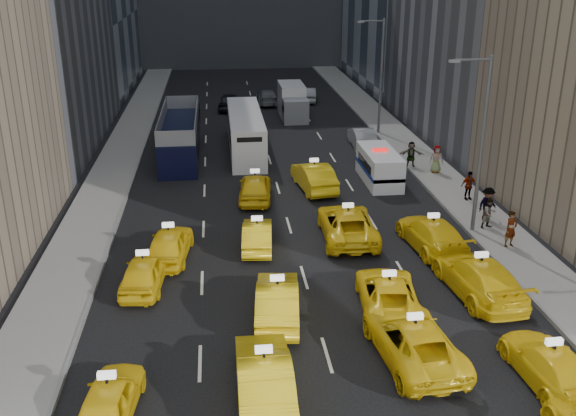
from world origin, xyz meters
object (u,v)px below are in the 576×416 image
object	(u,v)px
box_truck	(292,102)
pedestrian_0	(511,229)
double_decker	(180,134)
nypd_van	(379,167)
city_bus	(245,132)

from	to	relation	value
box_truck	pedestrian_0	size ratio (longest dim) A/B	3.54
double_decker	box_truck	world-z (taller)	double_decker
double_decker	pedestrian_0	xyz separation A→B (m)	(16.50, -17.71, -0.53)
box_truck	double_decker	bearing A→B (deg)	-122.98
nypd_van	pedestrian_0	world-z (taller)	nypd_van
city_bus	nypd_van	bearing A→B (deg)	-41.58
city_bus	pedestrian_0	world-z (taller)	city_bus
double_decker	city_bus	xyz separation A→B (m)	(4.66, 0.74, -0.16)
pedestrian_0	box_truck	bearing A→B (deg)	85.02
nypd_van	box_truck	size ratio (longest dim) A/B	0.82
city_bus	pedestrian_0	size ratio (longest dim) A/B	6.22
nypd_van	pedestrian_0	bearing A→B (deg)	-63.12
nypd_van	city_bus	bearing A→B (deg)	142.49
city_bus	box_truck	distance (m)	11.42
nypd_van	double_decker	distance (m)	14.54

